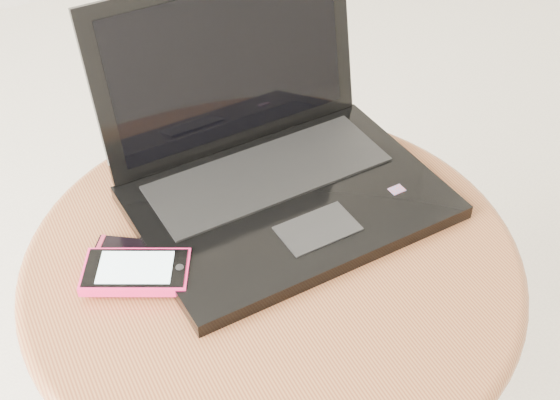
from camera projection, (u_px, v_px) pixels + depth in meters
name	position (u px, v px, depth m)	size (l,w,h in m)	color
table	(273.00, 308.00, 1.00)	(0.64, 0.64, 0.51)	brown
laptop	(271.00, 161.00, 0.99)	(0.41, 0.35, 0.26)	black
phone_black	(135.00, 257.00, 0.92)	(0.12, 0.11, 0.01)	black
phone_pink	(136.00, 271.00, 0.88)	(0.14, 0.12, 0.02)	#FE206A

